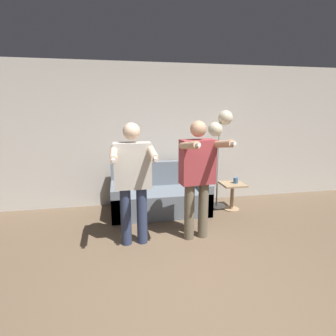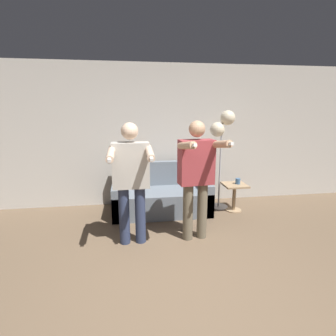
{
  "view_description": "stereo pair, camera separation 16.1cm",
  "coord_description": "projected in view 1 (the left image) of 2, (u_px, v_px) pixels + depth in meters",
  "views": [
    {
      "loc": [
        -0.69,
        -1.74,
        1.79
      ],
      "look_at": [
        0.03,
        2.06,
        0.91
      ],
      "focal_mm": 28.0,
      "sensor_mm": 36.0,
      "label": 1
    },
    {
      "loc": [
        -0.53,
        -1.77,
        1.79
      ],
      "look_at": [
        0.03,
        2.06,
        0.91
      ],
      "focal_mm": 28.0,
      "sensor_mm": 36.0,
      "label": 2
    }
  ],
  "objects": [
    {
      "name": "cat",
      "position": [
        132.0,
        158.0,
        4.7
      ],
      "size": [
        0.44,
        0.13,
        0.18
      ],
      "color": "tan",
      "rests_on": "couch"
    },
    {
      "name": "couch",
      "position": [
        160.0,
        197.0,
        4.64
      ],
      "size": [
        1.68,
        0.82,
        0.85
      ],
      "color": "slate",
      "rests_on": "ground_plane"
    },
    {
      "name": "person_right",
      "position": [
        198.0,
        172.0,
        3.51
      ],
      "size": [
        0.58,
        0.71,
        1.64
      ],
      "rotation": [
        0.0,
        0.0,
        0.1
      ],
      "color": "#6B604C",
      "rests_on": "ground_plane"
    },
    {
      "name": "floor_lamp",
      "position": [
        220.0,
        131.0,
        4.62
      ],
      "size": [
        0.44,
        0.35,
        1.77
      ],
      "color": "#B2B2B7",
      "rests_on": "ground_plane"
    },
    {
      "name": "ground_plane",
      "position": [
        210.0,
        328.0,
        2.19
      ],
      "size": [
        16.0,
        16.0,
        0.0
      ],
      "primitive_type": "plane",
      "color": "brown"
    },
    {
      "name": "cup",
      "position": [
        236.0,
        180.0,
        4.68
      ],
      "size": [
        0.09,
        0.09,
        0.1
      ],
      "color": "#3D6693",
      "rests_on": "side_table"
    },
    {
      "name": "person_left",
      "position": [
        133.0,
        176.0,
        3.36
      ],
      "size": [
        0.54,
        0.67,
        1.63
      ],
      "rotation": [
        0.0,
        0.0,
        0.0
      ],
      "color": "#2D3856",
      "rests_on": "ground_plane"
    },
    {
      "name": "side_table",
      "position": [
        232.0,
        191.0,
        4.71
      ],
      "size": [
        0.4,
        0.4,
        0.49
      ],
      "color": "#A38460",
      "rests_on": "ground_plane"
    },
    {
      "name": "wall_back",
      "position": [
        156.0,
        136.0,
        4.91
      ],
      "size": [
        10.0,
        0.05,
        2.6
      ],
      "color": "beige",
      "rests_on": "ground_plane"
    }
  ]
}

